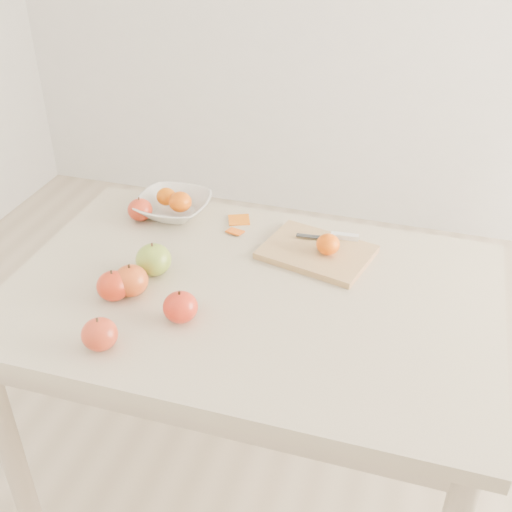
# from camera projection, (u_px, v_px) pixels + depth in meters

# --- Properties ---
(ground) EXTENTS (3.50, 3.50, 0.00)m
(ground) POSITION_uv_depth(u_px,v_px,m) (251.00, 486.00, 1.98)
(ground) COLOR #C6B293
(ground) RESTS_ON ground
(table) EXTENTS (1.20, 0.80, 0.75)m
(table) POSITION_uv_depth(u_px,v_px,m) (250.00, 322.00, 1.63)
(table) COLOR beige
(table) RESTS_ON ground
(cutting_board) EXTENTS (0.32, 0.26, 0.02)m
(cutting_board) POSITION_uv_depth(u_px,v_px,m) (317.00, 252.00, 1.70)
(cutting_board) COLOR tan
(cutting_board) RESTS_ON table
(board_tangerine) EXTENTS (0.06, 0.06, 0.05)m
(board_tangerine) POSITION_uv_depth(u_px,v_px,m) (328.00, 244.00, 1.67)
(board_tangerine) COLOR #E64508
(board_tangerine) RESTS_ON cutting_board
(fruit_bowl) EXTENTS (0.21, 0.21, 0.05)m
(fruit_bowl) POSITION_uv_depth(u_px,v_px,m) (173.00, 206.00, 1.88)
(fruit_bowl) COLOR silver
(fruit_bowl) RESTS_ON table
(bowl_tangerine_near) EXTENTS (0.06, 0.06, 0.05)m
(bowl_tangerine_near) POSITION_uv_depth(u_px,v_px,m) (166.00, 196.00, 1.88)
(bowl_tangerine_near) COLOR #D55A07
(bowl_tangerine_near) RESTS_ON fruit_bowl
(bowl_tangerine_far) EXTENTS (0.07, 0.07, 0.06)m
(bowl_tangerine_far) POSITION_uv_depth(u_px,v_px,m) (180.00, 202.00, 1.84)
(bowl_tangerine_far) COLOR #D64707
(bowl_tangerine_far) RESTS_ON fruit_bowl
(orange_peel_a) EXTENTS (0.07, 0.06, 0.01)m
(orange_peel_a) POSITION_uv_depth(u_px,v_px,m) (239.00, 221.00, 1.85)
(orange_peel_a) COLOR #D6650F
(orange_peel_a) RESTS_ON table
(orange_peel_b) EXTENTS (0.05, 0.04, 0.01)m
(orange_peel_b) POSITION_uv_depth(u_px,v_px,m) (235.00, 232.00, 1.80)
(orange_peel_b) COLOR orange
(orange_peel_b) RESTS_ON table
(paring_knife) EXTENTS (0.17, 0.05, 0.01)m
(paring_knife) POSITION_uv_depth(u_px,v_px,m) (340.00, 236.00, 1.74)
(paring_knife) COLOR white
(paring_knife) RESTS_ON cutting_board
(apple_green) EXTENTS (0.09, 0.09, 0.08)m
(apple_green) POSITION_uv_depth(u_px,v_px,m) (154.00, 260.00, 1.61)
(apple_green) COLOR olive
(apple_green) RESTS_ON table
(apple_red_d) EXTENTS (0.08, 0.08, 0.07)m
(apple_red_d) POSITION_uv_depth(u_px,v_px,m) (113.00, 286.00, 1.53)
(apple_red_d) COLOR maroon
(apple_red_d) RESTS_ON table
(apple_red_a) EXTENTS (0.07, 0.07, 0.06)m
(apple_red_a) POSITION_uv_depth(u_px,v_px,m) (140.00, 210.00, 1.85)
(apple_red_a) COLOR #8E010A
(apple_red_a) RESTS_ON table
(apple_red_e) EXTENTS (0.08, 0.08, 0.07)m
(apple_red_e) POSITION_uv_depth(u_px,v_px,m) (180.00, 307.00, 1.46)
(apple_red_e) COLOR #A20610
(apple_red_e) RESTS_ON table
(apple_red_c) EXTENTS (0.08, 0.08, 0.07)m
(apple_red_c) POSITION_uv_depth(u_px,v_px,m) (100.00, 334.00, 1.38)
(apple_red_c) COLOR maroon
(apple_red_c) RESTS_ON table
(apple_red_b) EXTENTS (0.08, 0.08, 0.08)m
(apple_red_b) POSITION_uv_depth(u_px,v_px,m) (131.00, 281.00, 1.54)
(apple_red_b) COLOR #A52218
(apple_red_b) RESTS_ON table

